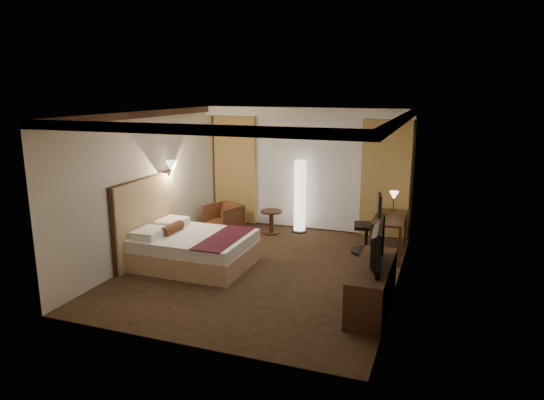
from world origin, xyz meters
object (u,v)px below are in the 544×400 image
(side_table, at_px, (271,222))
(office_chair, at_px, (367,224))
(armchair, at_px, (224,217))
(bed, at_px, (195,250))
(floor_lamp, at_px, (300,196))
(desk, at_px, (389,236))
(dresser, at_px, (372,286))
(television, at_px, (372,242))

(side_table, relative_size, office_chair, 0.44)
(armchair, relative_size, side_table, 1.33)
(side_table, bearing_deg, bed, -105.13)
(floor_lamp, distance_m, desk, 2.25)
(office_chair, bearing_deg, armchair, 163.31)
(bed, bearing_deg, dresser, -11.74)
(bed, distance_m, armchair, 2.08)
(desk, height_order, television, television)
(bed, bearing_deg, desk, 28.80)
(armchair, height_order, floor_lamp, floor_lamp)
(floor_lamp, xyz_separation_m, dresser, (2.08, -3.29, -0.47))
(bed, xyz_separation_m, floor_lamp, (1.14, 2.62, 0.51))
(dresser, bearing_deg, desk, 91.19)
(bed, distance_m, dresser, 3.29)
(floor_lamp, distance_m, office_chair, 1.87)
(desk, xyz_separation_m, television, (0.02, -2.41, 0.61))
(floor_lamp, bearing_deg, armchair, -159.31)
(bed, relative_size, office_chair, 1.67)
(armchair, distance_m, television, 4.55)
(side_table, height_order, dresser, dresser)
(office_chair, distance_m, dresser, 2.42)
(dresser, relative_size, television, 1.47)
(floor_lamp, height_order, office_chair, floor_lamp)
(bed, distance_m, side_table, 2.35)
(armchair, distance_m, floor_lamp, 1.72)
(floor_lamp, xyz_separation_m, desk, (2.03, -0.88, -0.42))
(office_chair, height_order, dresser, office_chair)
(desk, height_order, office_chair, office_chair)
(television, bearing_deg, armchair, 48.23)
(office_chair, relative_size, television, 1.01)
(floor_lamp, xyz_separation_m, television, (2.05, -3.29, 0.19))
(armchair, bearing_deg, desk, 16.93)
(office_chair, bearing_deg, desk, -3.66)
(side_table, relative_size, dresser, 0.31)
(armchair, xyz_separation_m, dresser, (3.63, -2.70, -0.01))
(side_table, bearing_deg, office_chair, -15.13)
(armchair, distance_m, side_table, 1.05)
(television, bearing_deg, bed, 73.29)
(office_chair, relative_size, dresser, 0.69)
(floor_lamp, xyz_separation_m, office_chair, (1.61, -0.93, -0.22))
(armchair, xyz_separation_m, side_table, (1.02, 0.24, -0.08))
(desk, bearing_deg, floor_lamp, 156.57)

